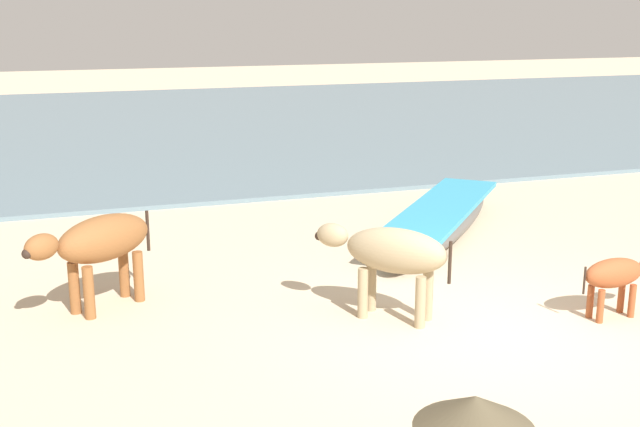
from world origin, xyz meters
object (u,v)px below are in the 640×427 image
fishing_boat_0 (441,219)px  calf_far_rust (616,275)px  cow_adult_dun (391,254)px  cow_second_adult_brown (100,243)px

fishing_boat_0 → calf_far_rust: (0.29, -3.55, 0.24)m
cow_adult_dun → calf_far_rust: 2.47m
cow_adult_dun → calf_far_rust: cow_adult_dun is taller
calf_far_rust → cow_second_adult_brown: bearing=154.9°
cow_second_adult_brown → calf_far_rust: bearing=124.9°
fishing_boat_0 → calf_far_rust: size_ratio=3.93×
fishing_boat_0 → calf_far_rust: calf_far_rust is taller
fishing_boat_0 → cow_adult_dun: (-2.04, -2.79, 0.49)m
fishing_boat_0 → cow_second_adult_brown: bearing=-32.1°
cow_adult_dun → cow_second_adult_brown: 3.22m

